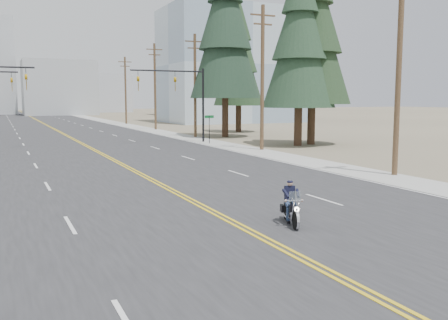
% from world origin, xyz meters
% --- Properties ---
extents(ground_plane, '(400.00, 400.00, 0.00)m').
position_xyz_m(ground_plane, '(0.00, 0.00, 0.00)').
color(ground_plane, '#776D56').
rests_on(ground_plane, ground).
extents(road, '(20.00, 200.00, 0.01)m').
position_xyz_m(road, '(0.00, 70.00, 0.01)').
color(road, '#303033').
rests_on(road, ground).
extents(sidewalk_right, '(3.00, 200.00, 0.01)m').
position_xyz_m(sidewalk_right, '(11.50, 70.00, 0.01)').
color(sidewalk_right, '#A5A5A0').
rests_on(sidewalk_right, ground).
extents(traffic_mast_right, '(7.10, 0.26, 7.00)m').
position_xyz_m(traffic_mast_right, '(8.98, 32.00, 4.94)').
color(traffic_mast_right, black).
rests_on(traffic_mast_right, ground).
extents(street_sign, '(0.90, 0.06, 2.62)m').
position_xyz_m(street_sign, '(10.80, 30.00, 1.80)').
color(street_sign, black).
rests_on(street_sign, ground).
extents(utility_pole_a, '(2.20, 0.30, 11.00)m').
position_xyz_m(utility_pole_a, '(12.50, 8.00, 5.73)').
color(utility_pole_a, brown).
rests_on(utility_pole_a, ground).
extents(utility_pole_b, '(2.20, 0.30, 11.50)m').
position_xyz_m(utility_pole_b, '(12.50, 23.00, 5.98)').
color(utility_pole_b, brown).
rests_on(utility_pole_b, ground).
extents(utility_pole_c, '(2.20, 0.30, 11.00)m').
position_xyz_m(utility_pole_c, '(12.50, 38.00, 5.73)').
color(utility_pole_c, brown).
rests_on(utility_pole_c, ground).
extents(utility_pole_d, '(2.20, 0.30, 11.50)m').
position_xyz_m(utility_pole_d, '(12.50, 53.00, 5.98)').
color(utility_pole_d, brown).
rests_on(utility_pole_d, ground).
extents(utility_pole_e, '(2.20, 0.30, 11.00)m').
position_xyz_m(utility_pole_e, '(12.50, 70.00, 5.73)').
color(utility_pole_e, brown).
rests_on(utility_pole_e, ground).
extents(glass_building, '(24.00, 16.00, 20.00)m').
position_xyz_m(glass_building, '(32.00, 70.00, 10.00)').
color(glass_building, '#9EB5CC').
rests_on(glass_building, ground).
extents(haze_bldg_b, '(18.00, 14.00, 14.00)m').
position_xyz_m(haze_bldg_b, '(8.00, 125.00, 7.00)').
color(haze_bldg_b, '#ADB2B7').
rests_on(haze_bldg_b, ground).
extents(haze_bldg_c, '(16.00, 12.00, 18.00)m').
position_xyz_m(haze_bldg_c, '(40.00, 110.00, 9.00)').
color(haze_bldg_c, '#B7BCC6').
rests_on(haze_bldg_c, ground).
extents(haze_bldg_e, '(14.00, 14.00, 12.00)m').
position_xyz_m(haze_bldg_e, '(25.00, 150.00, 6.00)').
color(haze_bldg_e, '#B7BCC6').
rests_on(haze_bldg_e, ground).
extents(motorcyclist, '(1.35, 2.01, 1.44)m').
position_xyz_m(motorcyclist, '(1.65, 1.13, 0.72)').
color(motorcyclist, black).
rests_on(motorcyclist, ground).
extents(conifer_near, '(6.39, 6.39, 16.91)m').
position_xyz_m(conifer_near, '(17.20, 24.95, 9.71)').
color(conifer_near, '#382619').
rests_on(conifer_near, ground).
extents(conifer_mid, '(6.90, 6.90, 18.39)m').
position_xyz_m(conifer_mid, '(19.02, 25.58, 10.56)').
color(conifer_mid, '#382619').
rests_on(conifer_mid, ground).
extents(conifer_tall, '(7.60, 7.60, 21.10)m').
position_xyz_m(conifer_tall, '(15.65, 37.12, 12.12)').
color(conifer_tall, '#382619').
rests_on(conifer_tall, ground).
extents(conifer_far, '(6.23, 6.23, 16.70)m').
position_xyz_m(conifer_far, '(20.62, 43.97, 9.58)').
color(conifer_far, '#382619').
rests_on(conifer_far, ground).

